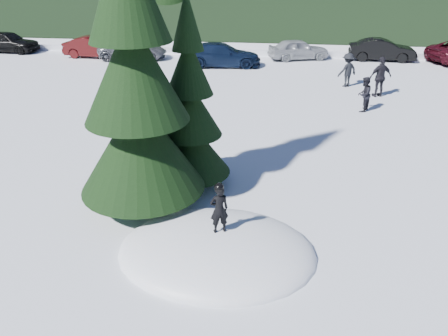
# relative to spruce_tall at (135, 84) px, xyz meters

# --- Properties ---
(ground) EXTENTS (200.00, 200.00, 0.00)m
(ground) POSITION_rel_spruce_tall_xyz_m (2.20, -1.80, -3.32)
(ground) COLOR white
(ground) RESTS_ON ground
(snow_mound) EXTENTS (4.48, 3.52, 0.96)m
(snow_mound) POSITION_rel_spruce_tall_xyz_m (2.20, -1.80, -3.32)
(snow_mound) COLOR silver
(snow_mound) RESTS_ON ground
(spruce_tall) EXTENTS (3.20, 3.20, 8.60)m
(spruce_tall) POSITION_rel_spruce_tall_xyz_m (0.00, 0.00, 0.00)
(spruce_tall) COLOR black
(spruce_tall) RESTS_ON ground
(spruce_short) EXTENTS (2.20, 2.20, 5.37)m
(spruce_short) POSITION_rel_spruce_tall_xyz_m (1.00, 1.40, -1.22)
(spruce_short) COLOR black
(spruce_short) RESTS_ON ground
(child_skier) EXTENTS (0.49, 0.41, 1.13)m
(child_skier) POSITION_rel_spruce_tall_xyz_m (2.23, -1.67, -2.27)
(child_skier) COLOR black
(child_skier) RESTS_ON snow_mound
(adult_0) EXTENTS (0.83, 0.90, 1.49)m
(adult_0) POSITION_rel_spruce_tall_xyz_m (6.95, 8.99, -2.57)
(adult_0) COLOR black
(adult_0) RESTS_ON ground
(adult_1) EXTENTS (1.19, 0.82, 1.88)m
(adult_1) POSITION_rel_spruce_tall_xyz_m (8.04, 11.40, -2.38)
(adult_1) COLOR black
(adult_1) RESTS_ON ground
(adult_2) EXTENTS (1.26, 1.13, 1.69)m
(adult_2) POSITION_rel_spruce_tall_xyz_m (6.72, 13.04, -2.47)
(adult_2) COLOR black
(adult_2) RESTS_ON ground
(car_0) EXTENTS (4.35, 1.97, 1.45)m
(car_0) POSITION_rel_spruce_tall_xyz_m (-15.73, 19.25, -2.59)
(car_0) COLOR black
(car_0) RESTS_ON ground
(car_1) EXTENTS (4.16, 1.64, 1.35)m
(car_1) POSITION_rel_spruce_tall_xyz_m (-8.93, 18.34, -2.64)
(car_1) COLOR #34090A
(car_1) RESTS_ON ground
(car_2) EXTENTS (4.61, 2.61, 1.22)m
(car_2) POSITION_rel_spruce_tall_xyz_m (-6.30, 18.14, -2.71)
(car_2) COLOR #55585E
(car_2) RESTS_ON ground
(car_3) EXTENTS (4.95, 2.45, 1.38)m
(car_3) POSITION_rel_spruce_tall_xyz_m (-0.28, 16.82, -2.63)
(car_3) COLOR black
(car_3) RESTS_ON ground
(car_4) EXTENTS (4.16, 2.66, 1.32)m
(car_4) POSITION_rel_spruce_tall_xyz_m (4.40, 19.43, -2.66)
(car_4) COLOR #94989C
(car_4) RESTS_ON ground
(car_5) EXTENTS (4.18, 1.59, 1.36)m
(car_5) POSITION_rel_spruce_tall_xyz_m (9.71, 19.82, -2.64)
(car_5) COLOR black
(car_5) RESTS_ON ground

